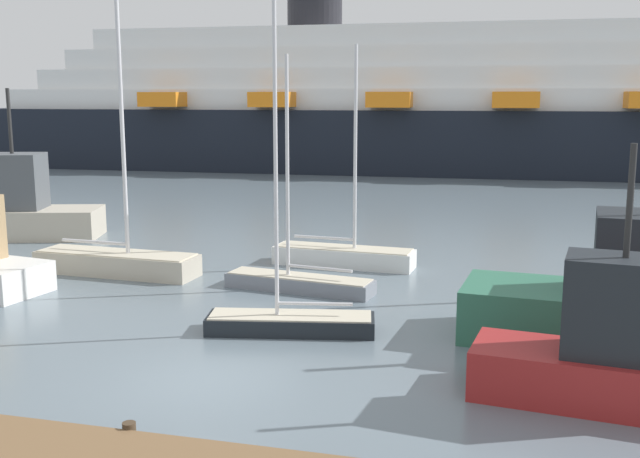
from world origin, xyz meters
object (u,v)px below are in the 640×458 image
sailboat_2 (344,254)px  sailboat_3 (117,259)px  fishing_boat_2 (10,210)px  sailboat_1 (290,318)px  cruise_ship (511,108)px  fishing_boat_0 (630,357)px  sailboat_0 (299,279)px

sailboat_2 → sailboat_3: (-7.49, -3.28, 0.11)m
fishing_boat_2 → sailboat_1: bearing=-48.3°
sailboat_3 → cruise_ship: 43.47m
sailboat_3 → cruise_ship: cruise_ship is taller
sailboat_1 → fishing_boat_2: size_ratio=1.02×
sailboat_2 → fishing_boat_0: 13.89m
sailboat_0 → fishing_boat_0: size_ratio=1.14×
sailboat_3 → sailboat_2: bearing=26.8°
cruise_ship → fishing_boat_0: bearing=-88.5°
sailboat_0 → sailboat_3: (-6.87, 0.58, 0.18)m
sailboat_0 → sailboat_3: bearing=3.2°
fishing_boat_0 → fishing_boat_2: 27.20m
fishing_boat_2 → sailboat_0: bearing=-37.2°
sailboat_2 → fishing_boat_2: size_ratio=0.95×
cruise_ship → sailboat_0: bearing=-100.2°
fishing_boat_0 → fishing_boat_2: bearing=-21.3°
sailboat_2 → fishing_boat_2: 15.72m
sailboat_3 → fishing_boat_0: size_ratio=1.68×
fishing_boat_0 → cruise_ship: cruise_ship is taller
sailboat_1 → sailboat_2: sailboat_1 is taller
sailboat_1 → sailboat_3: 9.21m
sailboat_1 → fishing_boat_2: 18.79m
sailboat_2 → sailboat_1: bearing=-83.4°
sailboat_0 → sailboat_1: 4.35m
fishing_boat_2 → cruise_ship: size_ratio=0.09×
sailboat_1 → fishing_boat_2: (-15.95, 9.90, 0.83)m
sailboat_0 → fishing_boat_2: (-14.98, 5.66, 0.85)m
sailboat_2 → cruise_ship: size_ratio=0.09×
sailboat_0 → fishing_boat_0: sailboat_0 is taller
fishing_boat_0 → fishing_boat_2: (-23.96, 12.86, 0.18)m
fishing_boat_0 → sailboat_2: bearing=-45.9°
sailboat_2 → sailboat_3: sailboat_3 is taller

